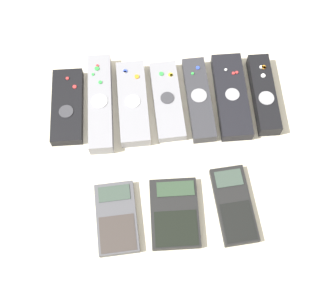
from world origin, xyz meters
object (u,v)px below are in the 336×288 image
Objects in this scene: remote_0 at (67,106)px; calculator_0 at (117,218)px; remote_3 at (167,101)px; remote_1 at (100,103)px; calculator_2 at (234,205)px; remote_2 at (133,103)px; calculator_1 at (177,213)px; remote_6 at (264,94)px; remote_5 at (231,96)px; remote_4 at (199,99)px.

calculator_0 is (0.08, -0.23, -0.00)m from remote_0.
remote_0 is 0.19m from remote_3.
remote_1 is at bearing 92.91° from calculator_0.
calculator_0 is 0.21m from calculator_2.
remote_2 is 0.23m from calculator_1.
remote_6 is (0.19, -0.00, 0.00)m from remote_3.
remote_2 reaches higher than remote_3.
remote_0 is at bearing 177.09° from remote_3.
remote_6 is at bearing -0.76° from remote_1.
remote_5 is 0.06m from remote_6.
remote_1 reaches higher than calculator_1.
remote_2 is at bearing 107.59° from calculator_1.
calculator_2 is at bearing 5.21° from calculator_1.
remote_4 is (0.13, -0.00, -0.00)m from remote_2.
remote_5 reaches higher than calculator_2.
remote_0 and remote_4 have the same top height.
remote_5 reaches higher than calculator_0.
remote_1 is 0.19m from remote_4.
remote_5 reaches higher than remote_0.
remote_3 is at bearing -0.82° from remote_1.
remote_0 is at bearing 138.78° from calculator_2.
remote_3 is 0.95× the size of remote_4.
remote_3 is at bearing 90.97° from calculator_1.
remote_4 is 0.98× the size of remote_5.
remote_2 reaches higher than remote_5.
remote_3 is 0.93× the size of remote_5.
remote_5 is (0.12, -0.00, 0.00)m from remote_3.
remote_5 is (0.06, 0.00, 0.00)m from remote_4.
remote_5 is (0.19, -0.00, -0.00)m from remote_2.
calculator_0 and calculator_2 have the same top height.
calculator_0 is at bearing -101.16° from remote_2.
remote_1 is at bearing 176.66° from remote_4.
remote_6 is at bearing 63.55° from calculator_2.
remote_2 is 0.27m from calculator_2.
calculator_2 is at bearing -96.34° from remote_5.
calculator_1 is (0.06, -0.22, -0.00)m from remote_2.
remote_3 is 1.18× the size of calculator_2.
remote_1 is 1.16× the size of remote_2.
remote_1 is 1.61× the size of calculator_1.
remote_5 reaches higher than remote_4.
calculator_0 is at bearing -117.62° from remote_3.
remote_0 is 0.24m from calculator_0.
calculator_0 is (-0.17, -0.22, -0.00)m from remote_4.
remote_1 is 0.13m from remote_3.
calculator_1 is at bearing -92.56° from remote_3.
remote_3 is at bearing 61.94° from calculator_0.
remote_5 is 1.09× the size of remote_6.
remote_0 is 0.90× the size of remote_2.
remote_1 is at bearing 175.07° from remote_2.
remote_2 reaches higher than calculator_0.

